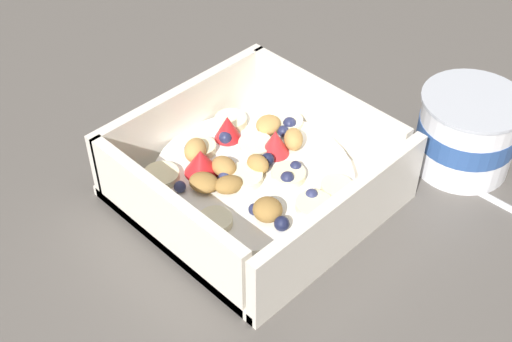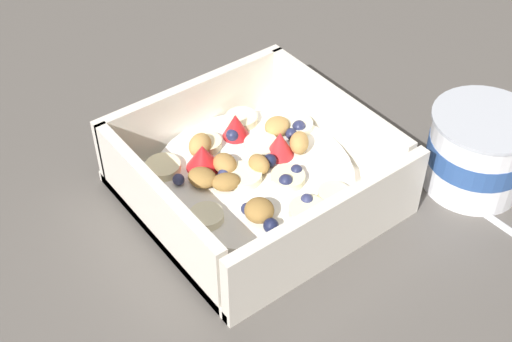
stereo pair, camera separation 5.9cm
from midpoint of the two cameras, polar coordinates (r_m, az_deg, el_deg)
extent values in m
plane|color=#56514C|center=(0.62, 3.42, -1.54)|extent=(2.40, 2.40, 0.00)
cube|color=white|center=(0.61, 2.78, -1.86)|extent=(0.20, 0.20, 0.01)
cube|color=white|center=(0.65, -2.40, 4.61)|extent=(0.20, 0.01, 0.07)
cube|color=white|center=(0.54, 9.16, -5.13)|extent=(0.20, 0.01, 0.07)
cube|color=white|center=(0.64, 9.37, 3.56)|extent=(0.01, 0.18, 0.07)
cube|color=white|center=(0.55, -4.70, -3.80)|extent=(0.01, 0.18, 0.07)
cylinder|color=white|center=(0.60, 2.82, -1.03)|extent=(0.17, 0.17, 0.01)
cylinder|color=#F7EFC6|center=(0.62, 3.15, 1.97)|extent=(0.04, 0.04, 0.01)
cylinder|color=#F4EAB7|center=(0.60, -4.79, 0.19)|extent=(0.04, 0.04, 0.01)
cylinder|color=#F4EAB7|center=(0.62, -1.33, 2.15)|extent=(0.04, 0.04, 0.01)
cylinder|color=#F7EFC6|center=(0.56, -1.01, -3.85)|extent=(0.03, 0.03, 0.01)
cylinder|color=#F7EFC6|center=(0.59, 1.65, -0.38)|extent=(0.04, 0.04, 0.01)
cylinder|color=#F4EAB7|center=(0.58, 9.26, -2.04)|extent=(0.03, 0.03, 0.01)
cylinder|color=#F4EAB7|center=(0.59, 5.47, -0.69)|extent=(0.03, 0.03, 0.01)
cylinder|color=#F4EAB7|center=(0.57, 7.23, -3.37)|extent=(0.03, 0.03, 0.01)
cylinder|color=#F4EAB7|center=(0.65, 1.43, 4.15)|extent=(0.03, 0.03, 0.01)
cylinder|color=#F7EFC6|center=(0.65, 6.01, 3.61)|extent=(0.04, 0.04, 0.01)
cone|color=red|center=(0.61, 4.73, 2.09)|extent=(0.03, 0.03, 0.02)
cone|color=red|center=(0.60, -1.53, 1.05)|extent=(0.03, 0.03, 0.02)
cone|color=red|center=(0.63, 1.02, 3.62)|extent=(0.03, 0.03, 0.02)
sphere|color=#23284C|center=(0.63, 5.56, 2.91)|extent=(0.01, 0.01, 0.01)
sphere|color=#23284C|center=(0.64, 6.16, 3.48)|extent=(0.01, 0.01, 0.01)
sphere|color=#23284C|center=(0.58, 5.12, -1.07)|extent=(0.01, 0.01, 0.01)
sphere|color=navy|center=(0.59, 0.23, -0.35)|extent=(0.01, 0.01, 0.01)
sphere|color=#191E3D|center=(0.55, 4.33, -4.60)|extent=(0.01, 0.01, 0.01)
sphere|color=#23284C|center=(0.60, 6.15, -0.09)|extent=(0.01, 0.01, 0.01)
sphere|color=navy|center=(0.57, 6.91, -2.62)|extent=(0.01, 0.01, 0.01)
sphere|color=#23284C|center=(0.60, 2.90, 0.34)|extent=(0.01, 0.01, 0.01)
sphere|color=navy|center=(0.64, 4.59, 3.66)|extent=(0.01, 0.01, 0.01)
sphere|color=#23284C|center=(0.56, 2.28, -3.23)|extent=(0.01, 0.01, 0.01)
sphere|color=navy|center=(0.62, -2.16, 2.13)|extent=(0.01, 0.01, 0.01)
sphere|color=navy|center=(0.62, 4.70, 1.85)|extent=(0.01, 0.01, 0.01)
sphere|color=navy|center=(0.59, -3.46, -0.83)|extent=(0.01, 0.01, 0.01)
sphere|color=#191E3D|center=(0.60, 4.03, 0.67)|extent=(0.01, 0.01, 0.01)
sphere|color=#23284C|center=(0.63, 0.66, 2.77)|extent=(0.01, 0.01, 0.01)
ellipsoid|color=olive|center=(0.56, 3.32, -3.36)|extent=(0.03, 0.03, 0.02)
ellipsoid|color=tan|center=(0.62, 6.04, 2.37)|extent=(0.03, 0.03, 0.02)
ellipsoid|color=olive|center=(0.58, 0.69, -1.25)|extent=(0.03, 0.03, 0.01)
ellipsoid|color=#AD7F42|center=(0.59, 3.35, 0.22)|extent=(0.02, 0.02, 0.02)
ellipsoid|color=#AD7F42|center=(0.60, 0.28, 0.47)|extent=(0.02, 0.03, 0.02)
ellipsoid|color=tan|center=(0.61, -1.83, 2.01)|extent=(0.03, 0.03, 0.02)
ellipsoid|color=tan|center=(0.64, 4.41, 3.54)|extent=(0.03, 0.03, 0.02)
ellipsoid|color=olive|center=(0.58, -1.51, -0.66)|extent=(0.03, 0.03, 0.01)
ellipsoid|color=silver|center=(0.67, 14.76, 0.92)|extent=(0.03, 0.05, 0.01)
cylinder|color=silver|center=(0.64, 20.67, -3.18)|extent=(0.01, 0.13, 0.01)
cylinder|color=white|center=(0.64, 20.16, 1.31)|extent=(0.09, 0.09, 0.07)
cylinder|color=#2D5193|center=(0.64, 20.23, 1.55)|extent=(0.09, 0.09, 0.02)
cylinder|color=#B7BCC6|center=(0.62, 20.95, 3.87)|extent=(0.09, 0.09, 0.00)
camera|label=1|loc=(0.03, -87.13, 2.61)|focal=49.20mm
camera|label=2|loc=(0.03, 92.87, -2.61)|focal=49.20mm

